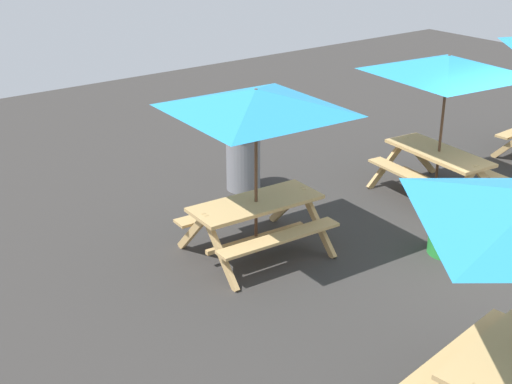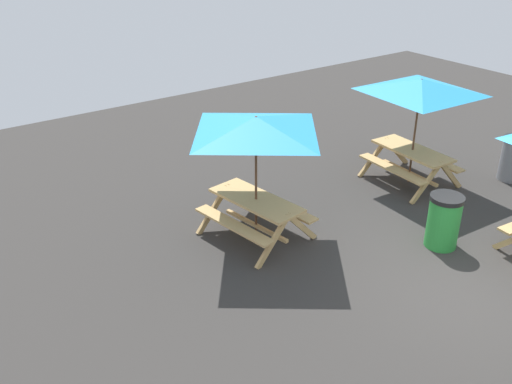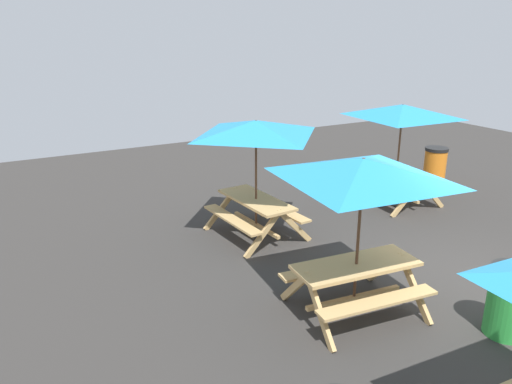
% 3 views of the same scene
% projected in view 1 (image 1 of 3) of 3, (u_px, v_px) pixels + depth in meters
% --- Properties ---
extents(picnic_table_0, '(2.82, 2.82, 2.34)m').
position_uv_depth(picnic_table_0, '(256.00, 113.00, 9.01)').
color(picnic_table_0, tan).
rests_on(picnic_table_0, ground).
extents(picnic_table_3, '(2.81, 2.81, 2.34)m').
position_uv_depth(picnic_table_3, '(447.00, 75.00, 10.83)').
color(picnic_table_3, tan).
rests_on(picnic_table_3, ground).
extents(trash_bin_green, '(0.59, 0.59, 0.98)m').
position_uv_depth(trash_bin_green, '(451.00, 220.00, 9.58)').
color(trash_bin_green, green).
rests_on(trash_bin_green, ground).
extents(trash_bin_gray, '(0.59, 0.59, 0.98)m').
position_uv_depth(trash_bin_gray, '(243.00, 161.00, 11.69)').
color(trash_bin_gray, gray).
rests_on(trash_bin_gray, ground).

